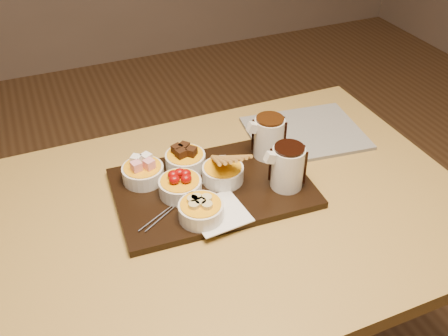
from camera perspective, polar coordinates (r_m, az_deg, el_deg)
name	(u,v)px	position (r m, az deg, el deg)	size (l,w,h in m)	color
dining_table	(215,239)	(1.22, -1.02, -8.15)	(1.20, 0.80, 0.75)	#A5843D
serving_board	(212,188)	(1.20, -1.32, -2.29)	(0.46, 0.30, 0.02)	black
napkin	(218,213)	(1.11, -0.65, -5.16)	(0.12, 0.12, 0.00)	white
bowl_marshmallows	(143,174)	(1.21, -9.23, -0.63)	(0.10, 0.10, 0.04)	silver
bowl_cake	(185,161)	(1.24, -4.43, 0.81)	(0.10, 0.10, 0.04)	silver
bowl_strawberries	(180,187)	(1.16, -5.02, -2.20)	(0.10, 0.10, 0.04)	silver
bowl_biscotti	(223,174)	(1.19, -0.13, -0.65)	(0.10, 0.10, 0.04)	silver
bowl_bananas	(201,211)	(1.09, -2.65, -4.95)	(0.10, 0.10, 0.04)	silver
pitcher_dark_chocolate	(288,168)	(1.17, 7.28, 0.04)	(0.08, 0.08, 0.10)	silver
pitcher_milk_chocolate	(269,138)	(1.27, 5.15, 3.47)	(0.08, 0.08, 0.10)	silver
fondue_skewers	(179,200)	(1.15, -5.12, -3.65)	(0.26, 0.03, 0.01)	silver
newspaper	(305,133)	(1.42, 9.24, 3.97)	(0.31, 0.25, 0.01)	beige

